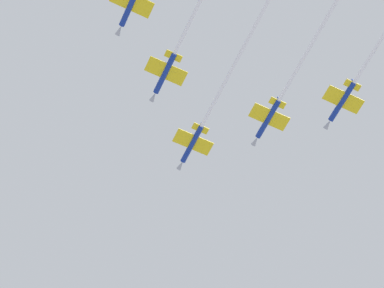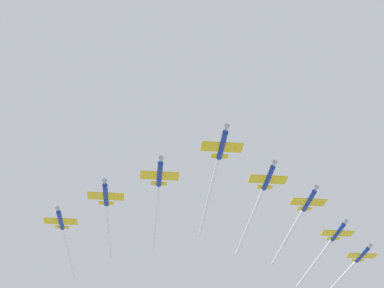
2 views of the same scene
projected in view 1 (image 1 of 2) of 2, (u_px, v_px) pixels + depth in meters
The scene contains 4 objects.
jet_lead at pixel (219, 93), 160.90m from camera, with size 52.31×25.97×2.74m.
jet_port_inner at pixel (192, 18), 152.78m from camera, with size 51.76×25.71×2.74m.
jet_starboard_inner at pixel (297, 69), 158.03m from camera, with size 50.28×25.03×2.74m.
jet_starboard_outer at pixel (369, 58), 156.50m from camera, with size 46.07×23.09×2.74m.
Camera 1 is at (43.77, -72.98, 3.46)m, focal length 65.21 mm.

